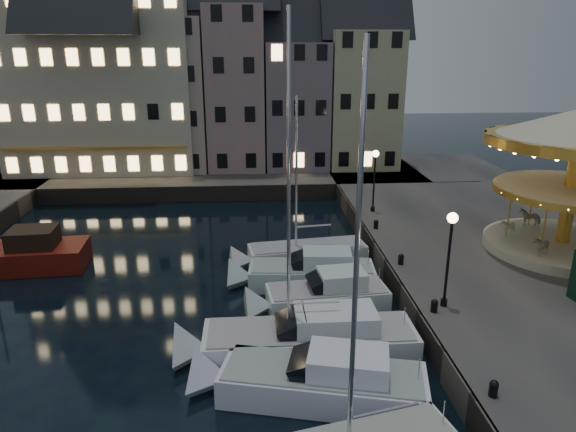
{
  "coord_description": "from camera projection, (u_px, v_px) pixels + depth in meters",
  "views": [
    {
      "loc": [
        -0.81,
        -18.19,
        11.74
      ],
      "look_at": [
        1.0,
        8.0,
        3.2
      ],
      "focal_mm": 32.0,
      "sensor_mm": 36.0,
      "label": 1
    }
  ],
  "objects": [
    {
      "name": "ground",
      "position": [
        277.0,
        351.0,
        20.94
      ],
      "size": [
        160.0,
        160.0,
        0.0
      ],
      "primitive_type": "plane",
      "color": "black",
      "rests_on": "ground"
    },
    {
      "name": "quay_east",
      "position": [
        533.0,
        268.0,
        27.35
      ],
      "size": [
        16.0,
        56.0,
        1.3
      ],
      "primitive_type": "cube",
      "color": "#474442",
      "rests_on": "ground"
    },
    {
      "name": "quay_north",
      "position": [
        175.0,
        177.0,
        46.78
      ],
      "size": [
        44.0,
        12.0,
        1.3
      ],
      "primitive_type": "cube",
      "color": "#474442",
      "rests_on": "ground"
    },
    {
      "name": "quaywall_e",
      "position": [
        386.0,
        272.0,
        26.82
      ],
      "size": [
        0.15,
        44.0,
        1.3
      ],
      "primitive_type": "cube",
      "color": "#47423A",
      "rests_on": "ground"
    },
    {
      "name": "quaywall_n",
      "position": [
        189.0,
        194.0,
        41.22
      ],
      "size": [
        48.0,
        0.15,
        1.3
      ],
      "primitive_type": "cube",
      "color": "#47423A",
      "rests_on": "ground"
    },
    {
      "name": "streetlamp_b",
      "position": [
        450.0,
        246.0,
        21.12
      ],
      "size": [
        0.44,
        0.44,
        4.17
      ],
      "color": "black",
      "rests_on": "quay_east"
    },
    {
      "name": "streetlamp_c",
      "position": [
        375.0,
        172.0,
        33.93
      ],
      "size": [
        0.44,
        0.44,
        4.17
      ],
      "color": "black",
      "rests_on": "quay_east"
    },
    {
      "name": "bollard_a",
      "position": [
        494.0,
        388.0,
        16.13
      ],
      "size": [
        0.3,
        0.3,
        0.57
      ],
      "color": "black",
      "rests_on": "quay_east"
    },
    {
      "name": "bollard_b",
      "position": [
        434.0,
        305.0,
        21.35
      ],
      "size": [
        0.3,
        0.3,
        0.57
      ],
      "color": "black",
      "rests_on": "quay_east"
    },
    {
      "name": "bollard_c",
      "position": [
        401.0,
        259.0,
        26.09
      ],
      "size": [
        0.3,
        0.3,
        0.57
      ],
      "color": "black",
      "rests_on": "quay_east"
    },
    {
      "name": "bollard_d",
      "position": [
        376.0,
        224.0,
        31.31
      ],
      "size": [
        0.3,
        0.3,
        0.57
      ],
      "color": "black",
      "rests_on": "quay_east"
    },
    {
      "name": "townhouse_na",
      "position": [
        42.0,
        96.0,
        45.72
      ],
      "size": [
        5.5,
        8.0,
        12.8
      ],
      "color": "gray",
      "rests_on": "quay_north"
    },
    {
      "name": "townhouse_nb",
      "position": [
        104.0,
        90.0,
        45.92
      ],
      "size": [
        6.16,
        8.0,
        13.8
      ],
      "color": "slate",
      "rests_on": "quay_north"
    },
    {
      "name": "townhouse_nc",
      "position": [
        172.0,
        84.0,
        46.16
      ],
      "size": [
        6.82,
        8.0,
        14.8
      ],
      "color": "#B09C90",
      "rests_on": "quay_north"
    },
    {
      "name": "townhouse_nd",
      "position": [
        236.0,
        78.0,
        46.38
      ],
      "size": [
        5.5,
        8.0,
        15.8
      ],
      "color": "gray",
      "rests_on": "quay_north"
    },
    {
      "name": "townhouse_ne",
      "position": [
        295.0,
        95.0,
        47.21
      ],
      "size": [
        6.16,
        8.0,
        12.8
      ],
      "color": "slate",
      "rests_on": "quay_north"
    },
    {
      "name": "townhouse_nf",
      "position": [
        360.0,
        89.0,
        47.45
      ],
      "size": [
        6.82,
        8.0,
        13.8
      ],
      "color": "#A8AA82",
      "rests_on": "quay_north"
    },
    {
      "name": "hotel_corner",
      "position": [
        102.0,
        73.0,
        45.46
      ],
      "size": [
        17.6,
        9.0,
        16.8
      ],
      "color": "beige",
      "rests_on": "quay_north"
    },
    {
      "name": "motorboat_b",
      "position": [
        311.0,
        382.0,
        17.98
      ],
      "size": [
        8.26,
        4.08,
        2.15
      ],
      "color": "silver",
      "rests_on": "ground"
    },
    {
      "name": "motorboat_c",
      "position": [
        300.0,
        340.0,
        20.52
      ],
      "size": [
        9.54,
        2.55,
        12.72
      ],
      "color": "silver",
      "rests_on": "ground"
    },
    {
      "name": "motorboat_d",
      "position": [
        318.0,
        298.0,
        24.05
      ],
      "size": [
        6.72,
        2.76,
        2.15
      ],
      "color": "silver",
      "rests_on": "ground"
    },
    {
      "name": "motorboat_e",
      "position": [
        304.0,
        274.0,
        26.6
      ],
      "size": [
        7.55,
        2.68,
        2.15
      ],
      "color": "silver",
      "rests_on": "ground"
    },
    {
      "name": "motorboat_f",
      "position": [
        297.0,
        255.0,
        29.31
      ],
      "size": [
        7.78,
        2.93,
        10.26
      ],
      "color": "silver",
      "rests_on": "ground"
    },
    {
      "name": "red_fishing_boat",
      "position": [
        11.0,
        257.0,
        28.61
      ],
      "size": [
        8.58,
        3.52,
        6.22
      ],
      "color": "#63140C",
      "rests_on": "ground"
    }
  ]
}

